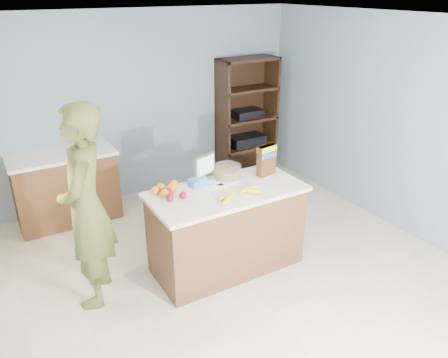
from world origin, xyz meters
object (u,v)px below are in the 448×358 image
counter_peninsula (226,232)px  cereal_box (267,158)px  tv (205,166)px  shelving_unit (245,120)px  person (86,208)px

counter_peninsula → cereal_box: (0.56, 0.11, 0.67)m
tv → cereal_box: 0.66m
shelving_unit → tv: (-1.62, -1.73, 0.19)m
tv → shelving_unit: bearing=46.9°
counter_peninsula → shelving_unit: size_ratio=0.87×
cereal_box → counter_peninsula: bearing=-168.4°
counter_peninsula → shelving_unit: (1.55, 2.05, 0.45)m
counter_peninsula → tv: bearing=103.3°
person → counter_peninsula: bearing=105.2°
counter_peninsula → cereal_box: bearing=11.6°
tv → cereal_box: size_ratio=0.86×
person → tv: size_ratio=6.75×
shelving_unit → person: 3.41m
counter_peninsula → tv: 0.72m
counter_peninsula → person: 1.44m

